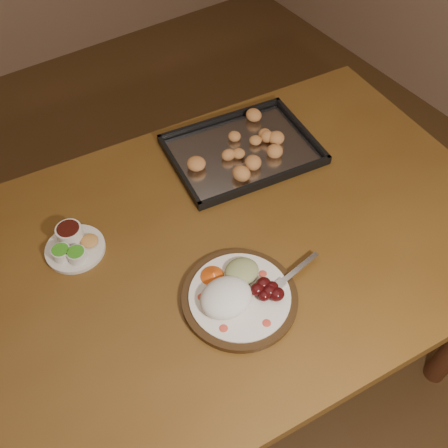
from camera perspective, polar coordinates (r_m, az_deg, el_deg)
ground at (r=1.90m, az=-9.05°, el=-14.71°), size 4.00×4.00×0.00m
dining_table at (r=1.28m, az=-1.42°, el=-5.07°), size 1.58×1.04×0.75m
dinner_plate at (r=1.11m, az=1.52°, el=-8.01°), size 0.34×0.26×0.06m
condiment_saucer at (r=1.24m, az=-16.87°, el=-2.29°), size 0.14×0.14×0.05m
baking_tray at (r=1.41m, az=2.09°, el=8.53°), size 0.44×0.35×0.04m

